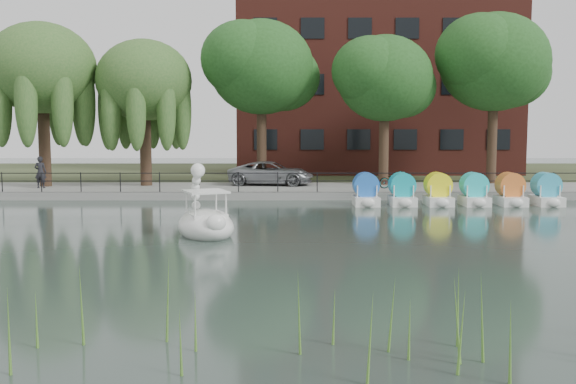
{
  "coord_description": "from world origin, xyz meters",
  "views": [
    {
      "loc": [
        0.46,
        -19.15,
        3.58
      ],
      "look_at": [
        0.5,
        4.0,
        1.3
      ],
      "focal_mm": 40.0,
      "sensor_mm": 36.0,
      "label": 1
    }
  ],
  "objects_px": {
    "pedestrian": "(40,170)",
    "swan_boat": "(205,220)",
    "minivan": "(271,171)",
    "bicycle": "(394,179)"
  },
  "relations": [
    {
      "from": "pedestrian",
      "to": "swan_boat",
      "type": "xyz_separation_m",
      "value": [
        10.53,
        -13.05,
        -0.86
      ]
    },
    {
      "from": "minivan",
      "to": "bicycle",
      "type": "distance_m",
      "value": 6.99
    },
    {
      "from": "minivan",
      "to": "pedestrian",
      "type": "bearing_deg",
      "value": 105.75
    },
    {
      "from": "minivan",
      "to": "bicycle",
      "type": "xyz_separation_m",
      "value": [
        6.68,
        -2.02,
        -0.27
      ]
    },
    {
      "from": "bicycle",
      "to": "minivan",
      "type": "bearing_deg",
      "value": 59.63
    },
    {
      "from": "pedestrian",
      "to": "swan_boat",
      "type": "bearing_deg",
      "value": 127.11
    },
    {
      "from": "minivan",
      "to": "pedestrian",
      "type": "xyz_separation_m",
      "value": [
        -12.39,
        -1.92,
        0.22
      ]
    },
    {
      "from": "pedestrian",
      "to": "minivan",
      "type": "bearing_deg",
      "value": -172.97
    },
    {
      "from": "minivan",
      "to": "pedestrian",
      "type": "height_order",
      "value": "pedestrian"
    },
    {
      "from": "pedestrian",
      "to": "swan_boat",
      "type": "distance_m",
      "value": 16.8
    }
  ]
}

